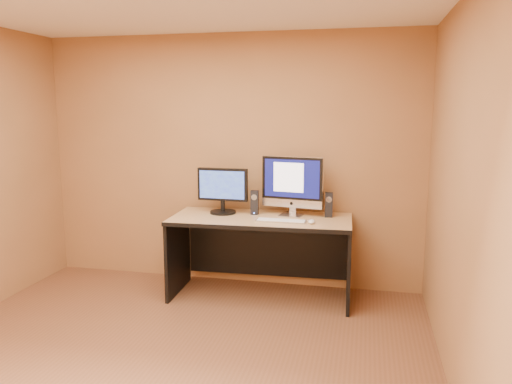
% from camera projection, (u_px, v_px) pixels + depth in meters
% --- Properties ---
extents(floor, '(4.00, 4.00, 0.00)m').
position_uv_depth(floor, '(155.00, 373.00, 3.52)').
color(floor, brown).
rests_on(floor, ground).
extents(walls, '(4.00, 4.00, 2.60)m').
position_uv_depth(walls, '(149.00, 192.00, 3.30)').
color(walls, '#99673E').
rests_on(walls, ground).
extents(desk, '(1.76, 0.82, 0.80)m').
position_uv_depth(desk, '(261.00, 258.00, 4.89)').
color(desk, tan).
rests_on(desk, ground).
extents(imac, '(0.65, 0.32, 0.60)m').
position_uv_depth(imac, '(291.00, 186.00, 4.85)').
color(imac, '#B7B7BB').
rests_on(imac, desk).
extents(second_monitor, '(0.53, 0.27, 0.46)m').
position_uv_depth(second_monitor, '(223.00, 191.00, 4.98)').
color(second_monitor, black).
rests_on(second_monitor, desk).
extents(speaker_left, '(0.08, 0.08, 0.24)m').
position_uv_depth(speaker_left, '(255.00, 202.00, 4.95)').
color(speaker_left, black).
rests_on(speaker_left, desk).
extents(speaker_right, '(0.08, 0.08, 0.24)m').
position_uv_depth(speaker_right, '(329.00, 205.00, 4.83)').
color(speaker_right, black).
rests_on(speaker_right, desk).
extents(keyboard, '(0.47, 0.13, 0.02)m').
position_uv_depth(keyboard, '(281.00, 221.00, 4.64)').
color(keyboard, '#B7B7BC').
rests_on(keyboard, desk).
extents(mouse, '(0.07, 0.12, 0.04)m').
position_uv_depth(mouse, '(311.00, 221.00, 4.57)').
color(mouse, silver).
rests_on(mouse, desk).
extents(cable_a, '(0.10, 0.22, 0.01)m').
position_uv_depth(cable_a, '(295.00, 213.00, 4.99)').
color(cable_a, black).
rests_on(cable_a, desk).
extents(cable_b, '(0.08, 0.19, 0.01)m').
position_uv_depth(cable_b, '(288.00, 212.00, 5.07)').
color(cable_b, black).
rests_on(cable_b, desk).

